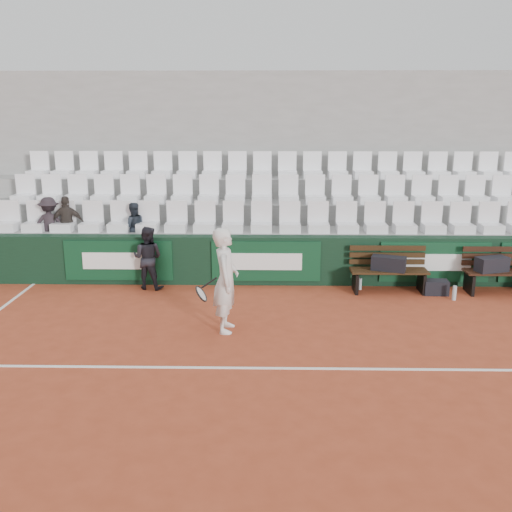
{
  "coord_description": "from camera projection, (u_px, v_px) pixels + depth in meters",
  "views": [
    {
      "loc": [
        -0.19,
        -7.3,
        3.52
      ],
      "look_at": [
        -0.37,
        2.4,
        1.0
      ],
      "focal_mm": 40.0,
      "sensor_mm": 36.0,
      "label": 1
    }
  ],
  "objects": [
    {
      "name": "sports_bag_right",
      "position": [
        492.0,
        264.0,
        11.04
      ],
      "size": [
        0.67,
        0.46,
        0.28
      ],
      "primitive_type": "cube",
      "rotation": [
        0.0,
        0.0,
        0.31
      ],
      "color": "black",
      "rests_on": "bench_right"
    },
    {
      "name": "court_baseline",
      "position": [
        280.0,
        368.0,
        7.95
      ],
      "size": [
        18.0,
        0.06,
        0.01
      ],
      "primitive_type": "cube",
      "color": "white",
      "rests_on": "ground"
    },
    {
      "name": "grandstand_tier_mid",
      "position": [
        275.0,
        233.0,
        13.16
      ],
      "size": [
        18.0,
        0.95,
        1.45
      ],
      "primitive_type": "cube",
      "color": "gray",
      "rests_on": "ground"
    },
    {
      "name": "water_bottle_far",
      "position": [
        454.0,
        293.0,
        10.76
      ],
      "size": [
        0.08,
        0.08,
        0.28
      ],
      "primitive_type": "cylinder",
      "color": "#ACBCC3",
      "rests_on": "ground"
    },
    {
      "name": "sports_bag_left",
      "position": [
        389.0,
        263.0,
        11.1
      ],
      "size": [
        0.71,
        0.47,
        0.28
      ],
      "primitive_type": "cube",
      "rotation": [
        0.0,
        0.0,
        -0.33
      ],
      "color": "black",
      "rests_on": "bench_left"
    },
    {
      "name": "sports_bag_ground",
      "position": [
        436.0,
        287.0,
        11.1
      ],
      "size": [
        0.48,
        0.3,
        0.28
      ],
      "primitive_type": "cube",
      "rotation": [
        0.0,
        0.0,
        -0.04
      ],
      "color": "black",
      "rests_on": "ground"
    },
    {
      "name": "grandstand_tier_front",
      "position": [
        275.0,
        253.0,
        12.3
      ],
      "size": [
        18.0,
        0.95,
        1.0
      ],
      "primitive_type": "cube",
      "color": "gray",
      "rests_on": "ground"
    },
    {
      "name": "grandstand_tier_back",
      "position": [
        274.0,
        216.0,
        14.03
      ],
      "size": [
        18.0,
        0.95,
        1.9
      ],
      "primitive_type": "cube",
      "color": "#979895",
      "rests_on": "ground"
    },
    {
      "name": "spectator_b",
      "position": [
        66.0,
        203.0,
        11.98
      ],
      "size": [
        0.74,
        0.41,
        1.19
      ],
      "primitive_type": "imported",
      "rotation": [
        0.0,
        0.0,
        3.33
      ],
      "color": "#322C28",
      "rests_on": "grandstand_tier_front"
    },
    {
      "name": "bench_left",
      "position": [
        388.0,
        281.0,
        11.23
      ],
      "size": [
        1.5,
        0.56,
        0.45
      ],
      "primitive_type": "cube",
      "color": "#321F0F",
      "rests_on": "ground"
    },
    {
      "name": "bench_right",
      "position": [
        503.0,
        282.0,
        11.14
      ],
      "size": [
        1.5,
        0.56,
        0.45
      ],
      "primitive_type": "cube",
      "color": "black",
      "rests_on": "ground"
    },
    {
      "name": "water_bottle_near",
      "position": [
        360.0,
        284.0,
        11.39
      ],
      "size": [
        0.07,
        0.07,
        0.23
      ],
      "primitive_type": "cylinder",
      "color": "silver",
      "rests_on": "ground"
    },
    {
      "name": "grandstand_rear_wall",
      "position": [
        274.0,
        163.0,
        14.32
      ],
      "size": [
        18.0,
        0.3,
        4.4
      ],
      "primitive_type": "cube",
      "color": "#9A9997",
      "rests_on": "ground"
    },
    {
      "name": "back_barrier",
      "position": [
        279.0,
        260.0,
        11.68
      ],
      "size": [
        18.0,
        0.34,
        1.0
      ],
      "color": "black",
      "rests_on": "ground"
    },
    {
      "name": "spectator_c",
      "position": [
        132.0,
        206.0,
        11.98
      ],
      "size": [
        0.6,
        0.52,
        1.05
      ],
      "primitive_type": "imported",
      "rotation": [
        0.0,
        0.0,
        3.42
      ],
      "color": "#1E252E",
      "rests_on": "grandstand_tier_front"
    },
    {
      "name": "spectator_a",
      "position": [
        48.0,
        203.0,
        11.99
      ],
      "size": [
        0.83,
        0.59,
        1.16
      ],
      "primitive_type": "imported",
      "rotation": [
        0.0,
        0.0,
        3.37
      ],
      "color": "black",
      "rests_on": "grandstand_tier_front"
    },
    {
      "name": "seat_row_mid",
      "position": [
        275.0,
        189.0,
        12.73
      ],
      "size": [
        11.9,
        0.44,
        0.63
      ],
      "primitive_type": "cube",
      "color": "white",
      "rests_on": "grandstand_tier_mid"
    },
    {
      "name": "tennis_player",
      "position": [
        226.0,
        280.0,
        9.12
      ],
      "size": [
        0.71,
        0.63,
        1.71
      ],
      "color": "silver",
      "rests_on": "ground"
    },
    {
      "name": "ball_kid",
      "position": [
        148.0,
        258.0,
        11.35
      ],
      "size": [
        0.7,
        0.59,
        1.27
      ],
      "primitive_type": "imported",
      "rotation": [
        0.0,
        0.0,
        2.94
      ],
      "color": "black",
      "rests_on": "ground"
    },
    {
      "name": "seat_row_back",
      "position": [
        275.0,
        165.0,
        13.54
      ],
      "size": [
        11.9,
        0.44,
        0.63
      ],
      "primitive_type": "cube",
      "color": "white",
      "rests_on": "grandstand_tier_back"
    },
    {
      "name": "seat_row_front",
      "position": [
        276.0,
        217.0,
        11.93
      ],
      "size": [
        11.9,
        0.44,
        0.63
      ],
      "primitive_type": "cube",
      "color": "white",
      "rests_on": "grandstand_tier_front"
    },
    {
      "name": "ground",
      "position": [
        280.0,
        369.0,
        7.95
      ],
      "size": [
        80.0,
        80.0,
        0.0
      ],
      "primitive_type": "plane",
      "color": "#A54125",
      "rests_on": "ground"
    }
  ]
}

